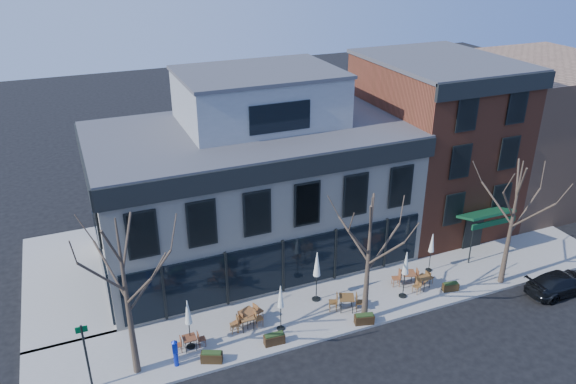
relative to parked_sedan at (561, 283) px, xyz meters
name	(u,v)px	position (x,y,z in m)	size (l,w,h in m)	color
ground	(282,294)	(-14.47, 5.84, -0.62)	(120.00, 120.00, 0.00)	black
sidewalk_front	(352,301)	(-11.22, 3.69, -0.54)	(33.50, 4.70, 0.15)	gray
sidewalk_side	(64,281)	(-25.72, 11.84, -0.54)	(4.50, 12.00, 0.15)	gray
corner_building	(252,183)	(-14.39, 10.91, 4.10)	(18.39, 10.39, 11.10)	beige
red_brick_building	(433,141)	(-1.47, 10.82, 5.02)	(8.20, 11.78, 11.18)	brown
bg_building	(534,127)	(8.53, 11.84, 4.38)	(12.00, 12.00, 10.00)	#8C664C
tree_corner	(127,297)	(-22.95, 2.63, 3.63)	(3.93, 3.98, 7.92)	#382B21
tree_mid	(368,259)	(-11.45, 1.94, 3.17)	(3.50, 3.55, 7.04)	#382B21
tree_right	(512,222)	(-2.45, 1.94, 3.40)	(3.72, 3.77, 7.48)	#382B21
sign_pole	(86,353)	(-24.97, 2.34, 1.46)	(0.50, 0.10, 3.40)	black
parked_sedan	(561,283)	(0.00, 0.00, 0.00)	(1.74, 4.27, 1.24)	black
call_box	(175,352)	(-21.22, 2.31, 0.30)	(0.29, 0.29, 1.46)	#0C1F9E
cafe_set_0	(190,342)	(-20.36, 3.18, -0.04)	(1.58, 0.64, 0.83)	brown
cafe_set_1	(248,316)	(-17.15, 3.88, 0.03)	(1.87, 1.09, 0.97)	brown
cafe_set_2	(247,321)	(-17.35, 3.55, 0.00)	(1.75, 0.70, 0.92)	brown
cafe_set_3	(347,302)	(-11.95, 3.01, 0.05)	(1.94, 1.19, 1.01)	brown
cafe_set_4	(408,277)	(-7.62, 3.72, 0.04)	(1.93, 1.03, 0.99)	brown
cafe_set_5	(423,281)	(-7.02, 3.12, -0.02)	(1.70, 1.00, 0.88)	brown
umbrella_0	(188,315)	(-20.30, 3.30, 1.46)	(0.44, 0.44, 2.73)	black
umbrella_1	(281,299)	(-15.76, 2.88, 1.37)	(0.42, 0.42, 2.60)	black
umbrella_2	(317,267)	(-13.04, 4.45, 1.64)	(0.48, 0.48, 3.00)	black
umbrella_3	(406,265)	(-8.49, 2.88, 1.53)	(0.45, 0.45, 2.84)	black
umbrella_4	(432,245)	(-5.60, 4.52, 1.28)	(0.40, 0.40, 2.48)	black
planter_0	(212,357)	(-19.64, 1.91, -0.19)	(1.08, 0.77, 0.56)	black
planter_1	(274,339)	(-16.47, 1.97, -0.19)	(1.04, 0.47, 0.57)	#322010
planter_2	(364,319)	(-11.64, 1.64, -0.19)	(1.07, 0.64, 0.56)	black
planter_3	(451,287)	(-5.71, 2.34, -0.22)	(0.94, 0.52, 0.50)	#312310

